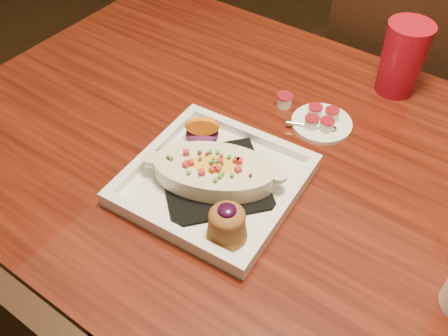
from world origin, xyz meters
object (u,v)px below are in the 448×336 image
Objects in this scene: table at (295,206)px; chair_far at (397,104)px; saucer at (321,122)px; plate at (215,179)px; red_tumbler at (402,59)px.

table is 1.61× the size of chair_far.
chair_far reaches higher than saucer.
chair_far is at bearing 78.13° from plate.
table is at bearing 45.91° from plate.
saucer is at bearing -110.23° from red_tumbler.
chair_far reaches higher than table.
red_tumbler is at bearing 83.25° from table.
chair_far is (-0.00, 0.63, -0.15)m from table.
red_tumbler is (0.04, 0.35, 0.18)m from table.
red_tumbler reaches higher than table.
chair_far is 0.43m from red_tumbler.
table is 0.65m from chair_far.
plate is 1.93× the size of red_tumbler.
plate is at bearing -107.26° from red_tumbler.
saucer is at bearing 103.51° from table.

